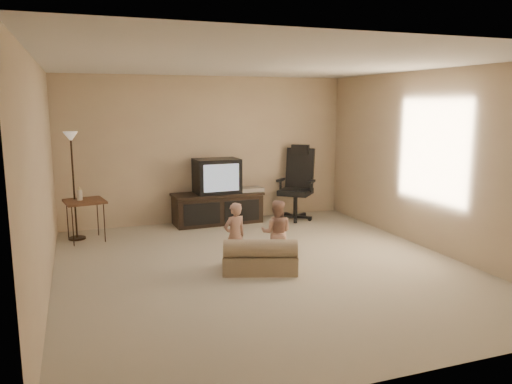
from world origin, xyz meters
TOP-DOWN VIEW (x-y plane):
  - floor at (0.00, 0.00)m, footprint 5.50×5.50m
  - room_shell at (0.00, 0.00)m, footprint 5.50×5.50m
  - tv_stand at (0.10, 2.49)m, footprint 1.58×0.63m
  - office_chair at (1.52, 2.33)m, footprint 0.86×0.86m
  - side_table at (-2.07, 2.08)m, footprint 0.65×0.65m
  - floor_lamp at (-2.21, 2.22)m, footprint 0.25×0.25m
  - child_sofa at (-0.10, -0.15)m, footprint 1.01×0.78m
  - toddler_left at (-0.36, 0.05)m, footprint 0.36×0.30m
  - toddler_right at (0.20, 0.07)m, footprint 0.46×0.37m

SIDE VIEW (x-z plane):
  - floor at x=0.00m, z-range 0.00..0.00m
  - child_sofa at x=-0.10m, z-range -0.04..0.40m
  - toddler_right at x=0.20m, z-range 0.00..0.84m
  - toddler_left at x=-0.36m, z-range 0.00..0.85m
  - tv_stand at x=0.10m, z-range -0.09..1.02m
  - office_chair at x=1.52m, z-range -0.19..1.13m
  - side_table at x=-2.07m, z-range 0.18..1.02m
  - floor_lamp at x=-2.21m, z-range 0.37..2.01m
  - room_shell at x=0.00m, z-range -1.23..4.27m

